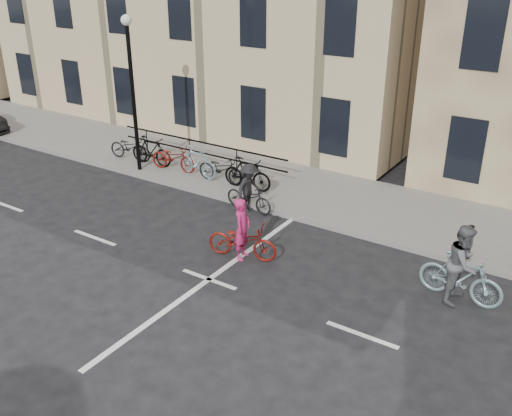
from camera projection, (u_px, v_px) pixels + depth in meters
The scene contains 9 objects.
ground at pixel (209, 279), 13.84m from camera, with size 120.00×120.00×0.00m, color black.
sidewalk at pixel (223, 171), 20.38m from camera, with size 46.00×4.00×0.15m, color slate.
building_west at pixel (222, 1), 26.11m from camera, with size 20.00×10.00×10.00m, color tan.
lamp_post at pixel (131, 75), 19.00m from camera, with size 0.36×0.36×5.28m.
bollard_east at pixel (469, 242), 14.34m from camera, with size 0.14×0.14×0.90m, color black.
parked_bikes at pixel (185, 159), 19.87m from camera, with size 7.25×1.23×1.05m.
cyclist_pink at pixel (242, 238), 14.60m from camera, with size 1.96×1.07×1.66m.
cyclist_grey at pixel (462, 271), 12.75m from camera, with size 1.96×0.95×1.86m.
cyclist_dark at pixel (249, 193), 17.28m from camera, with size 1.73×1.01×1.50m.
Camera 1 is at (7.47, -9.32, 7.30)m, focal length 40.00 mm.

